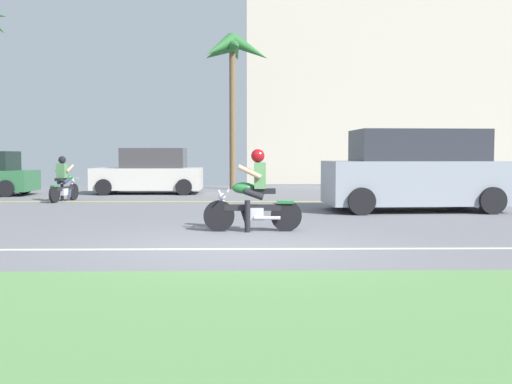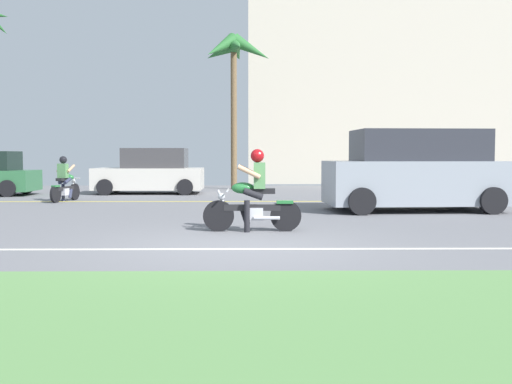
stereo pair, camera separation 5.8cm
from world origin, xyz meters
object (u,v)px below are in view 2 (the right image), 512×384
Objects in this scene: parked_car_1 at (151,173)px; motorcyclist at (253,197)px; suv_nearby at (416,172)px; motorcyclist_distant at (65,182)px; palm_tree_1 at (233,56)px.

motorcyclist is at bearing -71.35° from parked_car_1.
parked_car_1 reaches higher than motorcyclist.
suv_nearby is 10.11m from motorcyclist_distant.
suv_nearby reaches higher than motorcyclist_distant.
palm_tree_1 is at bearing 43.22° from parked_car_1.
suv_nearby is at bearing -17.82° from motorcyclist_distant.
motorcyclist_distant is at bearing 162.18° from suv_nearby.
motorcyclist is 11.15m from parked_car_1.
suv_nearby is 10.12m from parked_car_1.
palm_tree_1 is at bearing 52.13° from motorcyclist_distant.
palm_tree_1 reaches higher than motorcyclist.
palm_tree_1 is at bearing 116.88° from suv_nearby.
motorcyclist is 14.10m from palm_tree_1.
parked_car_1 is at bearing 138.96° from suv_nearby.
motorcyclist is at bearing -136.07° from suv_nearby.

